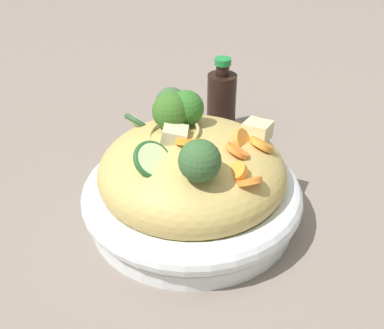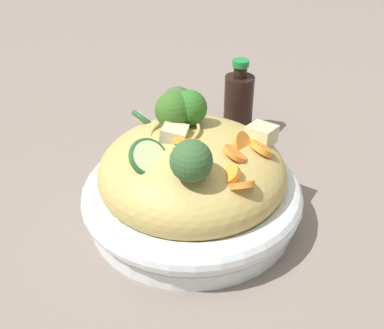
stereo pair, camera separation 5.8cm
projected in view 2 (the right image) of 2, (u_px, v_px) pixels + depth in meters
ground_plane at (192, 217)px, 0.62m from camera, size 3.00×3.00×0.00m
serving_bowl at (192, 198)px, 0.61m from camera, size 0.27×0.27×0.06m
noodle_heap at (192, 171)px, 0.59m from camera, size 0.23×0.23×0.11m
broccoli_florets at (183, 121)px, 0.56m from camera, size 0.12×0.18×0.06m
carrot_coins at (232, 155)px, 0.54m from camera, size 0.12×0.11×0.04m
zucchini_slices at (147, 139)px, 0.58m from camera, size 0.11×0.15×0.05m
chicken_chunks at (228, 134)px, 0.58m from camera, size 0.12×0.10×0.04m
soy_sauce_bottle at (238, 103)px, 0.78m from camera, size 0.05×0.05×0.12m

